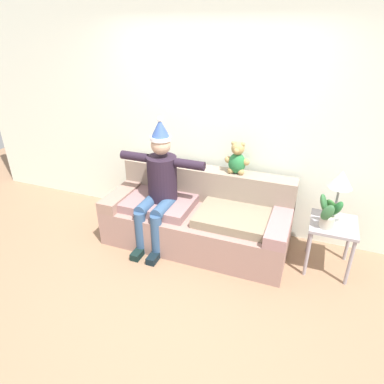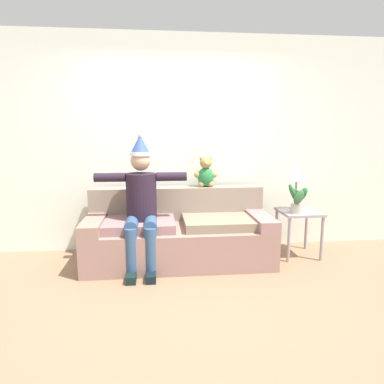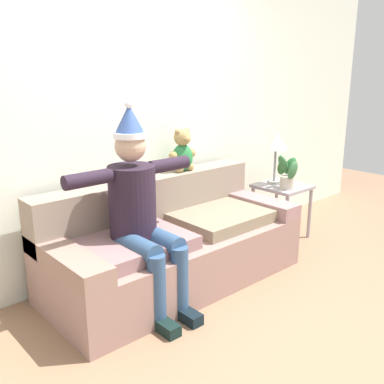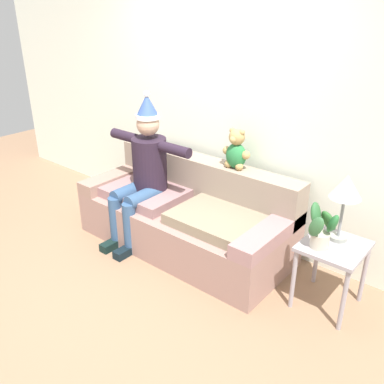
# 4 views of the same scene
# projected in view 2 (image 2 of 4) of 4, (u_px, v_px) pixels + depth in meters

# --- Properties ---
(ground_plane) EXTENTS (10.00, 10.00, 0.00)m
(ground_plane) POSITION_uv_depth(u_px,v_px,m) (186.00, 300.00, 3.13)
(ground_plane) COLOR #8D6B4F
(back_wall) EXTENTS (7.00, 0.10, 2.70)m
(back_wall) POSITION_uv_depth(u_px,v_px,m) (175.00, 144.00, 4.42)
(back_wall) COLOR white
(back_wall) RESTS_ON ground_plane
(couch) EXTENTS (2.12, 0.91, 0.83)m
(couch) POSITION_uv_depth(u_px,v_px,m) (179.00, 233.00, 4.08)
(couch) COLOR gray
(couch) RESTS_ON ground_plane
(person_seated) EXTENTS (1.02, 0.77, 1.50)m
(person_seated) POSITION_uv_depth(u_px,v_px,m) (141.00, 201.00, 3.80)
(person_seated) COLOR #271A29
(person_seated) RESTS_ON ground_plane
(teddy_bear) EXTENTS (0.29, 0.17, 0.38)m
(teddy_bear) POSITION_uv_depth(u_px,v_px,m) (206.00, 173.00, 4.27)
(teddy_bear) COLOR #28773E
(teddy_bear) RESTS_ON couch
(side_table) EXTENTS (0.46, 0.49, 0.56)m
(side_table) POSITION_uv_depth(u_px,v_px,m) (299.00, 218.00, 4.21)
(side_table) COLOR #999198
(side_table) RESTS_ON ground_plane
(table_lamp) EXTENTS (0.24, 0.24, 0.54)m
(table_lamp) POSITION_uv_depth(u_px,v_px,m) (297.00, 175.00, 4.22)
(table_lamp) COLOR gray
(table_lamp) RESTS_ON side_table
(potted_plant) EXTENTS (0.27, 0.26, 0.36)m
(potted_plant) POSITION_uv_depth(u_px,v_px,m) (297.00, 199.00, 4.06)
(potted_plant) COLOR beige
(potted_plant) RESTS_ON side_table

